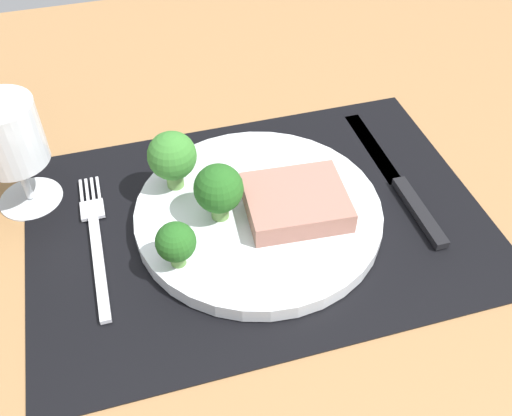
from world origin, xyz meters
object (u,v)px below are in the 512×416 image
at_px(wine_glass, 9,140).
at_px(steak, 296,202).
at_px(plate, 258,214).
at_px(knife, 400,184).
at_px(fork, 96,240).

bearing_deg(wine_glass, steak, -23.07).
distance_m(plate, wine_glass, 0.26).
height_order(plate, knife, plate).
xyz_separation_m(plate, fork, (-0.16, 0.01, -0.01)).
xyz_separation_m(fork, knife, (0.33, -0.01, 0.00)).
bearing_deg(steak, knife, 8.18).
xyz_separation_m(plate, wine_glass, (-0.23, 0.10, 0.07)).
relative_size(plate, knife, 1.09).
bearing_deg(wine_glass, plate, -23.49).
height_order(steak, knife, steak).
bearing_deg(plate, fork, 175.02).
bearing_deg(knife, steak, -172.50).
xyz_separation_m(knife, wine_glass, (-0.39, 0.09, 0.07)).
height_order(fork, knife, knife).
distance_m(plate, fork, 0.16).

